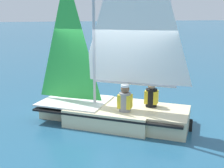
{
  "coord_description": "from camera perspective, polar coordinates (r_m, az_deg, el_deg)",
  "views": [
    {
      "loc": [
        6.64,
        -2.97,
        2.85
      ],
      "look_at": [
        0.0,
        0.0,
        1.07
      ],
      "focal_mm": 45.0,
      "sensor_mm": 36.0,
      "label": 1
    }
  ],
  "objects": [
    {
      "name": "ground_plane",
      "position": [
        7.82,
        0.0,
        -7.64
      ],
      "size": [
        260.0,
        260.0,
        0.0
      ],
      "primitive_type": "plane",
      "color": "#235675"
    },
    {
      "name": "sailboat_main",
      "position": [
        7.54,
        0.38,
        -1.86
      ],
      "size": [
        3.92,
        4.02,
        6.05
      ],
      "rotation": [
        0.0,
        0.0,
        3.96
      ],
      "color": "beige",
      "rests_on": "ground_plane"
    },
    {
      "name": "sailor_helm",
      "position": [
        7.18,
        2.63,
        -4.27
      ],
      "size": [
        0.42,
        0.43,
        1.16
      ],
      "rotation": [
        0.0,
        0.0,
        3.96
      ],
      "color": "black",
      "rests_on": "ground_plane"
    },
    {
      "name": "sailor_crew",
      "position": [
        7.61,
        7.98,
        -3.33
      ],
      "size": [
        0.42,
        0.43,
        1.16
      ],
      "rotation": [
        0.0,
        0.0,
        3.96
      ],
      "color": "black",
      "rests_on": "ground_plane"
    }
  ]
}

